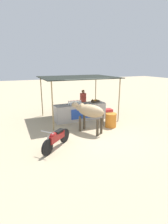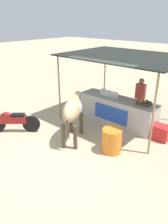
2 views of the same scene
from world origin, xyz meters
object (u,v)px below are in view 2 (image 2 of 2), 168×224
(water_barrel, at_px, (112,141))
(cooler_box, at_px, (160,132))
(stall_counter, at_px, (117,111))
(cow, at_px, (73,110))
(fruit_crate, at_px, (143,103))
(vendor_behind_counter, at_px, (140,99))
(motorcycle_parked, at_px, (13,121))

(water_barrel, bearing_deg, cooler_box, 65.36)
(stall_counter, relative_size, cow, 1.73)
(cooler_box, bearing_deg, stall_counter, 176.86)
(cooler_box, distance_m, cow, 2.94)
(fruit_crate, height_order, cooler_box, fruit_crate)
(fruit_crate, xyz_separation_m, cow, (-1.34, -2.03, -0.00))
(vendor_behind_counter, distance_m, cow, 2.87)
(stall_counter, height_order, motorcycle_parked, stall_counter)
(stall_counter, height_order, cow, cow)
(fruit_crate, xyz_separation_m, vendor_behind_counter, (-0.50, 0.70, -0.19))
(fruit_crate, height_order, vendor_behind_counter, vendor_behind_counter)
(stall_counter, relative_size, fruit_crate, 6.82)
(stall_counter, relative_size, cooler_box, 5.00)
(stall_counter, height_order, water_barrel, stall_counter)
(stall_counter, distance_m, cooler_box, 1.79)
(cooler_box, bearing_deg, cow, -138.13)
(fruit_crate, bearing_deg, cow, -123.39)
(cooler_box, distance_m, water_barrel, 1.83)
(cow, bearing_deg, vendor_behind_counter, 72.97)
(vendor_behind_counter, xyz_separation_m, cooler_box, (1.27, -0.85, -0.61))
(stall_counter, bearing_deg, cow, -99.59)
(cow, bearing_deg, water_barrel, 9.61)
(stall_counter, relative_size, vendor_behind_counter, 1.82)
(stall_counter, distance_m, fruit_crate, 1.15)
(vendor_behind_counter, bearing_deg, cooler_box, -33.86)
(vendor_behind_counter, distance_m, cooler_box, 1.64)
(cow, xyz_separation_m, motorcycle_parked, (-1.90, -1.03, -0.61))
(water_barrel, bearing_deg, cow, -170.39)
(vendor_behind_counter, relative_size, motorcycle_parked, 1.18)
(motorcycle_parked, bearing_deg, cooler_box, 36.03)
(vendor_behind_counter, bearing_deg, motorcycle_parked, -126.05)
(fruit_crate, relative_size, motorcycle_parked, 0.31)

